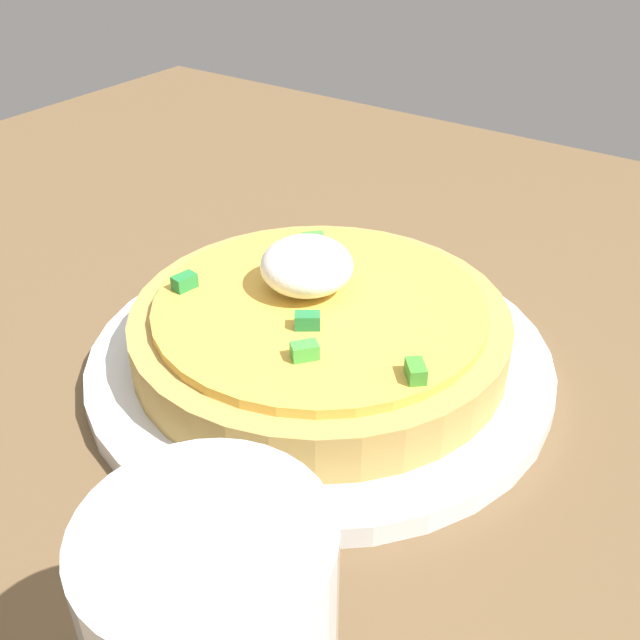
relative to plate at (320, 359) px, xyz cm
name	(u,v)px	position (x,y,z in cm)	size (l,w,h in cm)	color
dining_table	(255,391)	(2.83, 2.38, -2.02)	(97.96, 89.58, 2.81)	brown
plate	(320,359)	(0.00, 0.00, 0.00)	(25.42, 25.42, 1.22)	silver
pizza	(319,324)	(0.07, -0.03, 2.32)	(20.34, 20.34, 6.06)	#B28F48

